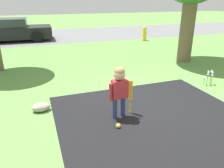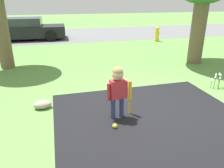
% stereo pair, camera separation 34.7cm
% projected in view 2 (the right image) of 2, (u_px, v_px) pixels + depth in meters
% --- Properties ---
extents(ground_plane, '(60.00, 60.00, 0.00)m').
position_uv_depth(ground_plane, '(147.00, 104.00, 4.87)').
color(ground_plane, '#5B8C42').
extents(street_strip, '(40.00, 6.00, 0.01)m').
position_uv_depth(street_strip, '(82.00, 34.00, 14.30)').
color(street_strip, slate).
rests_on(street_strip, ground).
extents(child, '(0.42, 0.22, 1.04)m').
position_uv_depth(child, '(118.00, 86.00, 4.07)').
color(child, navy).
rests_on(child, ground).
extents(baseball_bat, '(0.07, 0.07, 0.73)m').
position_uv_depth(baseball_bat, '(130.00, 92.00, 4.29)').
color(baseball_bat, yellow).
rests_on(baseball_bat, ground).
extents(sports_ball, '(0.09, 0.09, 0.09)m').
position_uv_depth(sports_ball, '(115.00, 126.00, 3.95)').
color(sports_ball, yellow).
rests_on(sports_ball, ground).
extents(fire_hydrant, '(0.29, 0.26, 0.77)m').
position_uv_depth(fire_hydrant, '(157.00, 34.00, 11.84)').
color(fire_hydrant, yellow).
rests_on(fire_hydrant, ground).
extents(parked_car, '(4.11, 2.09, 1.20)m').
position_uv_depth(parked_car, '(27.00, 29.00, 12.22)').
color(parked_car, black).
rests_on(parked_car, ground).
extents(flower_bed, '(0.31, 0.15, 0.40)m').
position_uv_depth(flower_bed, '(217.00, 77.00, 5.63)').
color(flower_bed, '#38702D').
rests_on(flower_bed, ground).
extents(edging_rock, '(0.38, 0.26, 0.17)m').
position_uv_depth(edging_rock, '(43.00, 104.00, 4.65)').
color(edging_rock, '#9E937F').
rests_on(edging_rock, ground).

